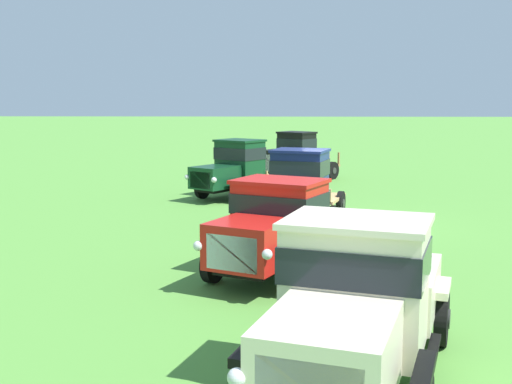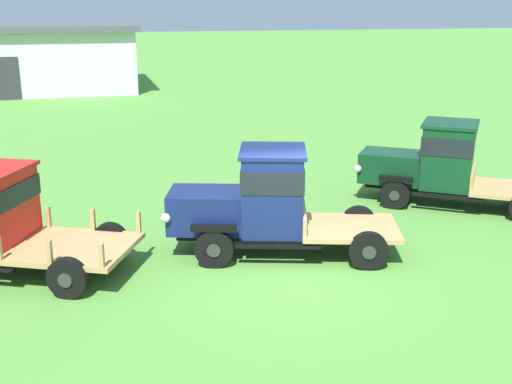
{
  "view_description": "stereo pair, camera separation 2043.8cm",
  "coord_description": "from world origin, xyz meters",
  "px_view_note": "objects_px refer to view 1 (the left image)",
  "views": [
    {
      "loc": [
        -19.29,
        1.94,
        3.82
      ],
      "look_at": [
        0.02,
        2.68,
        1.0
      ],
      "focal_mm": 45.0,
      "sensor_mm": 36.0,
      "label": 1
    },
    {
      "loc": [
        -3.71,
        -11.2,
        5.22
      ],
      "look_at": [
        0.02,
        2.68,
        1.0
      ],
      "focal_mm": 45.0,
      "sensor_mm": 36.0,
      "label": 2
    }
  ],
  "objects_px": {
    "vintage_truck_midrow_center": "(298,187)",
    "vintage_truck_back_of_row": "(294,156)",
    "vintage_truck_far_side": "(236,168)",
    "vintage_truck_second_in_line": "(276,227)",
    "vintage_truck_foreground_near": "(358,301)"
  },
  "relations": [
    {
      "from": "vintage_truck_midrow_center",
      "to": "vintage_truck_back_of_row",
      "type": "bearing_deg",
      "value": -0.44
    },
    {
      "from": "vintage_truck_far_side",
      "to": "vintage_truck_back_of_row",
      "type": "height_order",
      "value": "vintage_truck_back_of_row"
    },
    {
      "from": "vintage_truck_far_side",
      "to": "vintage_truck_midrow_center",
      "type": "bearing_deg",
      "value": -157.91
    },
    {
      "from": "vintage_truck_second_in_line",
      "to": "vintage_truck_foreground_near",
      "type": "bearing_deg",
      "value": -167.93
    },
    {
      "from": "vintage_truck_foreground_near",
      "to": "vintage_truck_far_side",
      "type": "height_order",
      "value": "vintage_truck_foreground_near"
    },
    {
      "from": "vintage_truck_second_in_line",
      "to": "vintage_truck_midrow_center",
      "type": "xyz_separation_m",
      "value": [
        5.69,
        -0.62,
        0.08
      ]
    },
    {
      "from": "vintage_truck_foreground_near",
      "to": "vintage_truck_back_of_row",
      "type": "xyz_separation_m",
      "value": [
        21.26,
        0.41,
        0.02
      ]
    },
    {
      "from": "vintage_truck_midrow_center",
      "to": "vintage_truck_far_side",
      "type": "distance_m",
      "value": 5.97
    },
    {
      "from": "vintage_truck_second_in_line",
      "to": "vintage_truck_back_of_row",
      "type": "relative_size",
      "value": 1.19
    },
    {
      "from": "vintage_truck_midrow_center",
      "to": "vintage_truck_foreground_near",
      "type": "bearing_deg",
      "value": -177.41
    },
    {
      "from": "vintage_truck_back_of_row",
      "to": "vintage_truck_far_side",
      "type": "bearing_deg",
      "value": 154.23
    },
    {
      "from": "vintage_truck_far_side",
      "to": "vintage_truck_back_of_row",
      "type": "xyz_separation_m",
      "value": [
        4.82,
        -2.33,
        0.04
      ]
    },
    {
      "from": "vintage_truck_foreground_near",
      "to": "vintage_truck_second_in_line",
      "type": "distance_m",
      "value": 5.34
    },
    {
      "from": "vintage_truck_foreground_near",
      "to": "vintage_truck_second_in_line",
      "type": "xyz_separation_m",
      "value": [
        5.22,
        1.12,
        -0.06
      ]
    },
    {
      "from": "vintage_truck_back_of_row",
      "to": "vintage_truck_midrow_center",
      "type": "bearing_deg",
      "value": 179.56
    }
  ]
}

